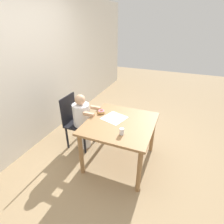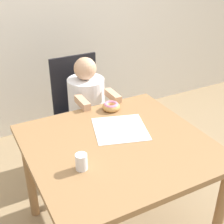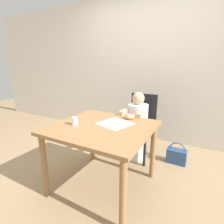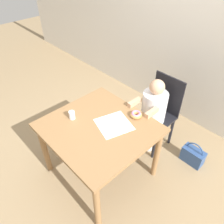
{
  "view_description": "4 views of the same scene",
  "coord_description": "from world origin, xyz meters",
  "px_view_note": "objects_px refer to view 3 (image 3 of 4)",
  "views": [
    {
      "loc": [
        -2.02,
        -0.7,
        2.01
      ],
      "look_at": [
        0.04,
        0.14,
        0.84
      ],
      "focal_mm": 28.0,
      "sensor_mm": 36.0,
      "label": 1
    },
    {
      "loc": [
        -0.71,
        -1.28,
        1.71
      ],
      "look_at": [
        0.04,
        0.14,
        0.84
      ],
      "focal_mm": 50.0,
      "sensor_mm": 36.0,
      "label": 2
    },
    {
      "loc": [
        0.92,
        -1.46,
        1.34
      ],
      "look_at": [
        0.04,
        0.14,
        0.84
      ],
      "focal_mm": 28.0,
      "sensor_mm": 36.0,
      "label": 3
    },
    {
      "loc": [
        1.2,
        -0.96,
        2.17
      ],
      "look_at": [
        0.04,
        0.14,
        0.84
      ],
      "focal_mm": 35.0,
      "sensor_mm": 36.0,
      "label": 4
    }
  ],
  "objects_px": {
    "chair": "(140,126)",
    "handbag": "(176,156)",
    "donut": "(130,116)",
    "child_figure": "(137,128)",
    "cup": "(75,121)"
  },
  "relations": [
    {
      "from": "handbag",
      "to": "donut",
      "type": "bearing_deg",
      "value": -134.2
    },
    {
      "from": "chair",
      "to": "donut",
      "type": "xyz_separation_m",
      "value": [
        0.03,
        -0.47,
        0.27
      ]
    },
    {
      "from": "child_figure",
      "to": "cup",
      "type": "xyz_separation_m",
      "value": [
        -0.39,
        -0.84,
        0.28
      ]
    },
    {
      "from": "child_figure",
      "to": "donut",
      "type": "bearing_deg",
      "value": -84.94
    },
    {
      "from": "child_figure",
      "to": "cup",
      "type": "height_order",
      "value": "child_figure"
    },
    {
      "from": "child_figure",
      "to": "donut",
      "type": "xyz_separation_m",
      "value": [
        0.03,
        -0.35,
        0.26
      ]
    },
    {
      "from": "chair",
      "to": "cup",
      "type": "height_order",
      "value": "chair"
    },
    {
      "from": "cup",
      "to": "handbag",
      "type": "bearing_deg",
      "value": 47.41
    },
    {
      "from": "chair",
      "to": "child_figure",
      "type": "relative_size",
      "value": 0.94
    },
    {
      "from": "chair",
      "to": "handbag",
      "type": "distance_m",
      "value": 0.65
    },
    {
      "from": "cup",
      "to": "chair",
      "type": "bearing_deg",
      "value": 67.91
    },
    {
      "from": "child_figure",
      "to": "donut",
      "type": "relative_size",
      "value": 8.26
    },
    {
      "from": "donut",
      "to": "handbag",
      "type": "relative_size",
      "value": 0.39
    },
    {
      "from": "donut",
      "to": "child_figure",
      "type": "bearing_deg",
      "value": 95.06
    },
    {
      "from": "chair",
      "to": "handbag",
      "type": "relative_size",
      "value": 3.0
    }
  ]
}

